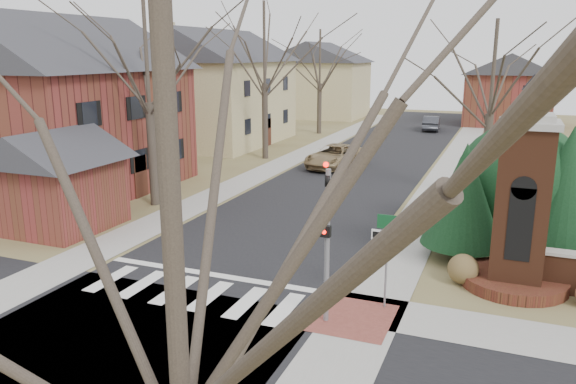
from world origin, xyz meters
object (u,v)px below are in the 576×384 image
at_px(distant_car, 431,123).
at_px(pickup_truck, 335,156).
at_px(brick_gate_monument, 520,219).
at_px(traffic_signal_pole, 327,230).
at_px(sign_post, 387,243).

bearing_deg(distant_car, pickup_truck, 76.12).
bearing_deg(brick_gate_monument, distant_car, 101.72).
relative_size(traffic_signal_pole, sign_post, 1.64).
distance_m(sign_post, pickup_truck, 20.17).
distance_m(pickup_truck, distant_car, 20.16).
height_order(sign_post, distant_car, sign_post).
xyz_separation_m(traffic_signal_pole, distant_car, (-2.70, 40.10, -1.91)).
height_order(brick_gate_monument, pickup_truck, brick_gate_monument).
relative_size(traffic_signal_pole, pickup_truck, 0.88).
xyz_separation_m(traffic_signal_pole, sign_post, (1.29, 1.41, -0.64)).
height_order(sign_post, brick_gate_monument, brick_gate_monument).
height_order(traffic_signal_pole, distant_car, traffic_signal_pole).
relative_size(traffic_signal_pole, distant_car, 1.10).
height_order(traffic_signal_pole, brick_gate_monument, brick_gate_monument).
distance_m(traffic_signal_pole, sign_post, 2.02).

